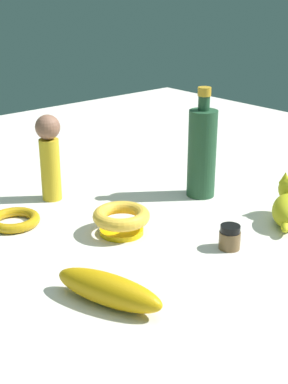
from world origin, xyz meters
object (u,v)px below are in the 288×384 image
at_px(bowl, 121,219).
at_px(banana, 108,290).
at_px(bottle_tall, 202,152).
at_px(person_figure_adult, 49,154).
at_px(bangle, 14,220).
at_px(nail_polish_jar, 230,237).

bearing_deg(bowl, banana, 136.73).
xyz_separation_m(bowl, banana, (-0.17, 0.16, -0.01)).
height_order(bottle_tall, person_figure_adult, bottle_tall).
bearing_deg(bangle, bowl, -141.18).
distance_m(bowl, banana, 0.23).
height_order(bangle, banana, banana).
xyz_separation_m(bowl, bangle, (0.16, 0.13, -0.02)).
xyz_separation_m(bowl, person_figure_adult, (0.23, 0.01, 0.07)).
bearing_deg(banana, bottle_tall, 97.97).
bearing_deg(bottle_tall, bangle, 71.34).
xyz_separation_m(bangle, person_figure_adult, (0.06, -0.12, 0.09)).
height_order(banana, person_figure_adult, person_figure_adult).
relative_size(bottle_tall, person_figure_adult, 1.28).
height_order(bowl, person_figure_adult, person_figure_adult).
distance_m(bottle_tall, person_figure_adult, 0.32).
relative_size(bowl, nail_polish_jar, 2.44).
height_order(nail_polish_jar, banana, banana).
distance_m(bangle, banana, 0.33).
bearing_deg(bowl, nail_polish_jar, -148.30).
bearing_deg(person_figure_adult, bangle, 117.22).
bearing_deg(bottle_tall, person_figure_adult, 53.02).
bearing_deg(nail_polish_jar, bowl, 31.70).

